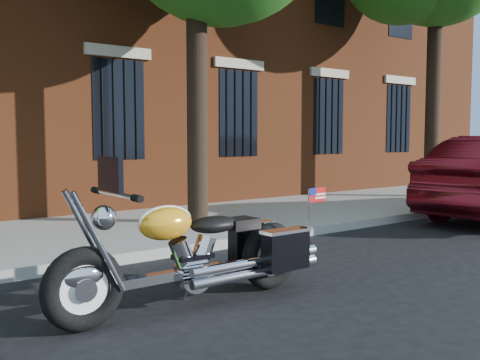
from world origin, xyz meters
TOP-DOWN VIEW (x-y plane):
  - ground at (0.00, 0.00)m, footprint 120.00×120.00m
  - curb at (0.00, 1.38)m, footprint 40.00×0.16m
  - sidewalk at (0.00, 3.26)m, footprint 40.00×3.60m
  - motorcycle at (-1.73, -0.71)m, footprint 2.95×0.86m

SIDE VIEW (x-z plane):
  - ground at x=0.00m, z-range 0.00..0.00m
  - curb at x=0.00m, z-range 0.00..0.15m
  - sidewalk at x=0.00m, z-range 0.00..0.15m
  - motorcycle at x=-1.73m, z-range -0.24..1.25m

